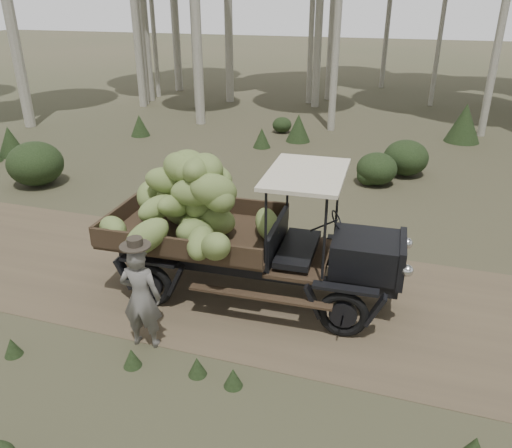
# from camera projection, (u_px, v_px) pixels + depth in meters

# --- Properties ---
(ground) EXTENTS (120.00, 120.00, 0.00)m
(ground) POSITION_uv_depth(u_px,v_px,m) (299.00, 298.00, 8.92)
(ground) COLOR #473D2B
(ground) RESTS_ON ground
(dirt_track) EXTENTS (70.00, 4.00, 0.01)m
(dirt_track) POSITION_uv_depth(u_px,v_px,m) (299.00, 297.00, 8.92)
(dirt_track) COLOR brown
(dirt_track) RESTS_ON ground
(banana_truck) EXTENTS (5.34, 2.56, 2.63)m
(banana_truck) POSITION_uv_depth(u_px,v_px,m) (218.00, 213.00, 8.50)
(banana_truck) COLOR black
(banana_truck) RESTS_ON ground
(farmer) EXTENTS (0.66, 0.50, 1.83)m
(farmer) POSITION_uv_depth(u_px,v_px,m) (141.00, 296.00, 7.39)
(farmer) COLOR #5F5C57
(farmer) RESTS_ON ground
(undergrowth) EXTENTS (23.30, 23.71, 1.40)m
(undergrowth) POSITION_uv_depth(u_px,v_px,m) (270.00, 290.00, 8.14)
(undergrowth) COLOR #233319
(undergrowth) RESTS_ON ground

